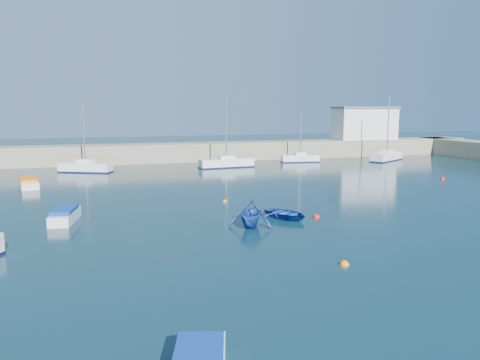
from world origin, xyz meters
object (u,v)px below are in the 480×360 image
object	(u,v)px
sailboat_7	(300,158)
dinghy_center	(286,214)
sailboat_8	(387,156)
dinghy_left	(251,213)
motorboat_1	(65,215)
sailboat_6	(226,163)
motorboat_2	(28,183)
harbor_office	(365,124)
sailboat_5	(85,167)

from	to	relation	value
sailboat_7	dinghy_center	xyz separation A→B (m)	(-15.46, -31.73, -0.22)
sailboat_8	dinghy_left	xyz separation A→B (m)	(-31.46, -31.12, 0.24)
sailboat_8	motorboat_1	world-z (taller)	sailboat_8
sailboat_6	motorboat_2	bearing A→B (deg)	108.62
motorboat_1	sailboat_7	bearing A→B (deg)	53.35
sailboat_6	motorboat_1	size ratio (longest dim) A/B	2.31
motorboat_1	motorboat_2	size ratio (longest dim) A/B	0.86
harbor_office	motorboat_2	distance (m)	52.18
sailboat_8	dinghy_left	world-z (taller)	sailboat_8
sailboat_6	motorboat_2	xyz separation A→B (m)	(-22.66, -9.44, -0.19)
harbor_office	sailboat_5	bearing A→B (deg)	-169.02
motorboat_1	dinghy_left	size ratio (longest dim) A/B	1.20
sailboat_6	sailboat_8	world-z (taller)	sailboat_6
motorboat_1	sailboat_5	bearing A→B (deg)	98.37
sailboat_6	sailboat_8	size ratio (longest dim) A/B	1.00
sailboat_5	dinghy_left	xyz separation A→B (m)	(10.73, -30.91, 0.25)
sailboat_6	motorboat_1	xyz separation A→B (m)	(-18.39, -25.37, -0.18)
sailboat_6	motorboat_1	world-z (taller)	sailboat_6
dinghy_left	sailboat_8	bearing A→B (deg)	70.97
sailboat_5	sailboat_6	xyz separation A→B (m)	(17.51, -0.48, -0.01)
sailboat_8	motorboat_2	bearing A→B (deg)	70.24
dinghy_center	sailboat_7	bearing A→B (deg)	34.95
sailboat_7	sailboat_8	world-z (taller)	sailboat_8
sailboat_7	dinghy_left	distance (m)	38.00
sailboat_6	sailboat_7	bearing A→B (deg)	-80.85
harbor_office	motorboat_2	bearing A→B (deg)	-159.32
dinghy_center	sailboat_5	bearing A→B (deg)	85.99
sailboat_6	dinghy_center	world-z (taller)	sailboat_6
harbor_office	sailboat_5	distance (m)	44.50
dinghy_center	sailboat_8	bearing A→B (deg)	17.18
sailboat_7	motorboat_1	size ratio (longest dim) A/B	1.80
motorboat_1	motorboat_2	world-z (taller)	motorboat_1
harbor_office	motorboat_2	size ratio (longest dim) A/B	2.14
harbor_office	dinghy_center	bearing A→B (deg)	-128.07
sailboat_5	motorboat_1	size ratio (longest dim) A/B	2.09
harbor_office	motorboat_2	xyz separation A→B (m)	(-48.62, -18.35, -4.67)
motorboat_2	dinghy_left	world-z (taller)	dinghy_left
sailboat_5	motorboat_1	xyz separation A→B (m)	(-0.88, -25.85, -0.19)
harbor_office	motorboat_1	size ratio (longest dim) A/B	2.49
sailboat_7	dinghy_left	size ratio (longest dim) A/B	2.15
sailboat_5	sailboat_6	world-z (taller)	sailboat_6
sailboat_7	sailboat_6	bearing A→B (deg)	111.16
sailboat_7	sailboat_8	size ratio (longest dim) A/B	0.78
harbor_office	dinghy_left	world-z (taller)	harbor_office
sailboat_7	motorboat_2	distance (m)	36.49
sailboat_8	dinghy_left	size ratio (longest dim) A/B	2.77
harbor_office	dinghy_center	world-z (taller)	harbor_office
sailboat_5	motorboat_2	xyz separation A→B (m)	(-5.15, -9.92, -0.20)
sailboat_7	dinghy_center	size ratio (longest dim) A/B	2.18
sailboat_5	motorboat_2	world-z (taller)	sailboat_5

